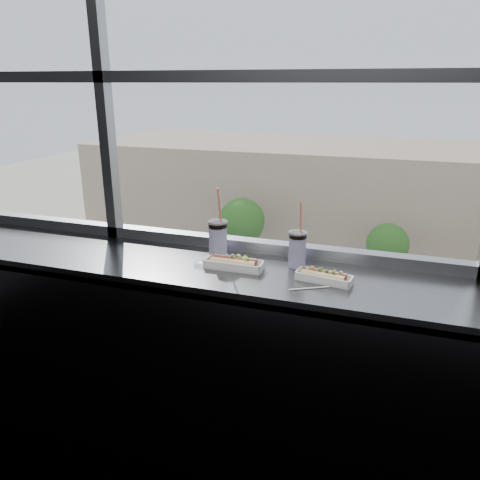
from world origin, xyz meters
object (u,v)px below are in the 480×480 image
(loose_straw, at_px, (309,288))
(car_near_c, at_px, (397,374))
(hotdog_tray_left, at_px, (234,263))
(pedestrian_b, at_px, (338,265))
(tree_left, at_px, (242,221))
(hotdog_tray_right, at_px, (324,276))
(wrapper, at_px, (203,264))
(tree_center, at_px, (387,244))
(soda_cup_left, at_px, (218,237))
(pedestrian_a, at_px, (310,260))
(car_far_b, at_px, (439,302))
(car_far_a, at_px, (214,271))
(soda_cup_right, at_px, (297,247))
(car_near_a, at_px, (75,318))
(car_near_b, at_px, (200,339))

(loose_straw, height_order, car_near_c, loose_straw)
(hotdog_tray_left, xyz_separation_m, pedestrian_b, (-2.38, 28.49, -11.10))
(car_near_c, xyz_separation_m, tree_left, (-10.96, 12.00, 2.42))
(hotdog_tray_right, xyz_separation_m, tree_left, (-9.77, 28.30, -8.59))
(wrapper, bearing_deg, tree_center, 88.26)
(soda_cup_left, bearing_deg, pedestrian_a, 98.45)
(hotdog_tray_right, relative_size, car_far_b, 0.04)
(car_near_c, bearing_deg, car_far_a, 57.97)
(car_far_a, xyz_separation_m, pedestrian_b, (7.52, 4.21, -0.17))
(soda_cup_right, height_order, wrapper, soda_cup_right)
(tree_center, bearing_deg, car_near_a, -142.16)
(car_near_a, bearing_deg, pedestrian_b, -52.84)
(car_far_b, xyz_separation_m, tree_left, (-13.12, 4.00, 2.40))
(soda_cup_left, xyz_separation_m, soda_cup_right, (0.42, 0.01, -0.01))
(car_far_b, height_order, tree_left, tree_left)
(car_near_b, xyz_separation_m, pedestrian_a, (3.15, 12.01, 0.08))
(soda_cup_left, relative_size, car_near_b, 0.06)
(soda_cup_left, xyz_separation_m, car_far_a, (-9.76, 24.16, -11.01))
(soda_cup_right, height_order, tree_left, soda_cup_right)
(car_near_b, xyz_separation_m, car_near_a, (-7.28, 0.00, -0.11))
(car_far_b, distance_m, car_far_a, 13.69)
(hotdog_tray_right, distance_m, tree_center, 29.76)
(loose_straw, height_order, car_near_a, loose_straw)
(loose_straw, bearing_deg, car_far_b, 53.20)
(soda_cup_right, height_order, car_near_b, soda_cup_right)
(car_far_b, bearing_deg, car_near_c, 169.97)
(hotdog_tray_left, height_order, car_near_a, hotdog_tray_left)
(soda_cup_left, height_order, car_near_a, soda_cup_left)
(hotdog_tray_right, height_order, wrapper, hotdog_tray_right)
(car_near_a, bearing_deg, car_far_b, -74.14)
(car_far_b, height_order, pedestrian_a, pedestrian_a)
(car_far_b, xyz_separation_m, car_far_a, (-13.69, 0.00, 0.07))
(hotdog_tray_left, relative_size, tree_center, 0.07)
(loose_straw, xyz_separation_m, pedestrian_b, (-2.77, 28.61, -11.07))
(soda_cup_left, bearing_deg, pedestrian_b, 94.53)
(soda_cup_right, bearing_deg, car_near_b, 115.66)
(car_near_c, distance_m, pedestrian_b, 12.86)
(tree_left, bearing_deg, car_near_a, -114.32)
(loose_straw, bearing_deg, car_near_a, 103.85)
(pedestrian_b, bearing_deg, car_far_b, 55.71)
(soda_cup_left, distance_m, pedestrian_a, 30.54)
(hotdog_tray_left, height_order, hotdog_tray_right, hotdog_tray_left)
(pedestrian_a, bearing_deg, wrapper, -81.65)
(wrapper, distance_m, car_near_b, 20.98)
(hotdog_tray_right, bearing_deg, car_far_b, 90.75)
(soda_cup_left, xyz_separation_m, car_near_a, (-14.62, 16.16, -11.22))
(loose_straw, height_order, tree_left, loose_straw)
(hotdog_tray_left, bearing_deg, loose_straw, -18.19)
(car_far_b, bearing_deg, hotdog_tray_left, 176.19)
(loose_straw, distance_m, car_far_b, 26.97)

